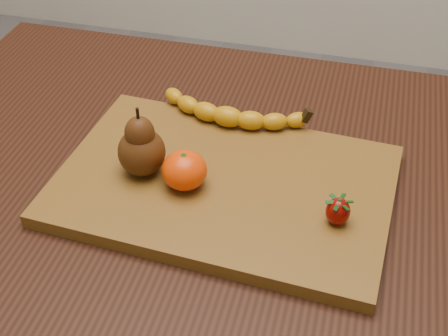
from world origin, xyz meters
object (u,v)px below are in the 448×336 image
(cutting_board, at_px, (224,185))
(mandarin, at_px, (184,170))
(table, at_px, (215,217))
(pear, at_px, (141,141))

(cutting_board, distance_m, mandarin, 0.06)
(table, xyz_separation_m, pear, (-0.09, -0.05, 0.17))
(table, distance_m, mandarin, 0.16)
(pear, bearing_deg, mandarin, -12.88)
(table, height_order, mandarin, mandarin)
(cutting_board, bearing_deg, pear, -171.53)
(table, bearing_deg, pear, -149.21)
(pear, distance_m, mandarin, 0.07)
(pear, relative_size, mandarin, 1.67)
(pear, height_order, mandarin, pear)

